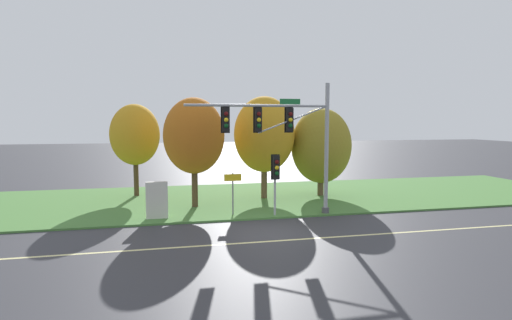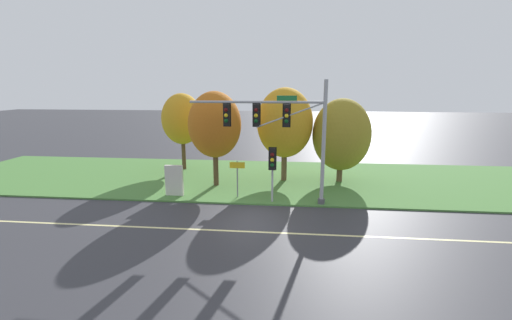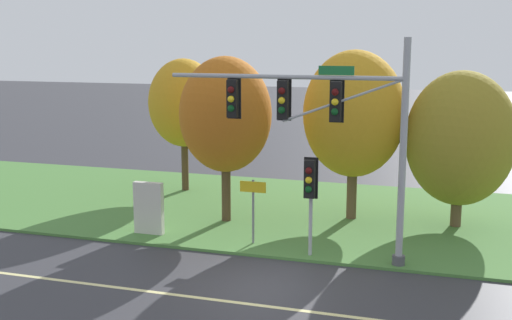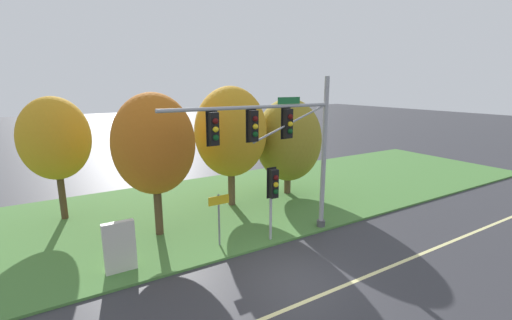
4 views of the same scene
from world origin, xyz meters
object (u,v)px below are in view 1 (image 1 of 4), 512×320
Objects in this scene: traffic_signal_mast at (284,131)px; pedestrian_signal_near_kerb at (276,171)px; tree_behind_signpost at (264,135)px; info_kiosk at (157,200)px; tree_nearest_road at (135,135)px; tree_left_of_mast at (194,136)px; tree_mid_verge at (321,146)px; route_sign_post at (233,187)px.

traffic_signal_mast is 2.15m from pedestrian_signal_near_kerb.
tree_behind_signpost reaches higher than info_kiosk.
tree_behind_signpost is (8.21, -2.56, 0.04)m from tree_nearest_road.
tree_left_of_mast reaches higher than tree_mid_verge.
route_sign_post is 4.05m from tree_left_of_mast.
traffic_signal_mast is 4.08× the size of info_kiosk.
tree_nearest_road reaches higher than pedestrian_signal_near_kerb.
info_kiosk is at bearing 172.78° from pedestrian_signal_near_kerb.
traffic_signal_mast reaches higher than tree_behind_signpost.
tree_behind_signpost is (4.60, 1.78, -0.01)m from tree_left_of_mast.
tree_nearest_road is (-8.10, 7.50, -0.39)m from traffic_signal_mast.
tree_nearest_road is at bearing 162.70° from tree_behind_signpost.
tree_mid_verge is at bearing 12.28° from tree_left_of_mast.
route_sign_post is 0.34× the size of tree_behind_signpost.
pedestrian_signal_near_kerb is at bearing -44.77° from tree_nearest_road.
traffic_signal_mast is 2.38× the size of pedestrian_signal_near_kerb.
pedestrian_signal_near_kerb is 0.53× the size of tree_nearest_road.
tree_behind_signpost is at bearing 21.11° from tree_left_of_mast.
tree_nearest_road reaches higher than route_sign_post.
route_sign_post reaches higher than info_kiosk.
tree_behind_signpost reaches higher than route_sign_post.
tree_left_of_mast is 8.79m from tree_mid_verge.
pedestrian_signal_near_kerb is 5.34m from tree_behind_signpost.
pedestrian_signal_near_kerb is 0.49× the size of tree_behind_signpost.
route_sign_post is 8.16m from tree_mid_verge.
tree_behind_signpost is (0.58, 5.01, 1.75)m from pedestrian_signal_near_kerb.
tree_behind_signpost is 3.47× the size of info_kiosk.
traffic_signal_mast reaches higher than pedestrian_signal_near_kerb.
pedestrian_signal_near_kerb is 0.56× the size of tree_mid_verge.
route_sign_post is 0.37× the size of tree_nearest_road.
tree_left_of_mast is at bearing 141.16° from pedestrian_signal_near_kerb.
tree_left_of_mast is (-4.02, 3.24, 1.76)m from pedestrian_signal_near_kerb.
tree_behind_signpost is at bearing -178.76° from tree_mid_verge.
tree_behind_signpost reaches higher than tree_mid_verge.
route_sign_post is at bearing -52.55° from tree_left_of_mast.
tree_mid_verge is (8.55, 1.86, -0.80)m from tree_left_of_mast.
info_kiosk is (-2.09, -2.46, -3.20)m from tree_left_of_mast.
tree_behind_signpost reaches higher than tree_left_of_mast.
tree_left_of_mast is 4.93m from tree_behind_signpost.
route_sign_post is at bearing -147.29° from tree_mid_verge.
tree_nearest_road reaches higher than tree_mid_verge.
tree_mid_verge is (4.53, 5.10, 0.97)m from pedestrian_signal_near_kerb.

